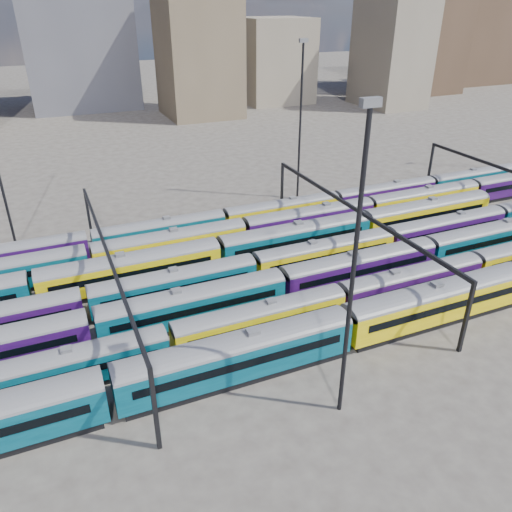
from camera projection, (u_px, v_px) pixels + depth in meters
name	position (u px, v px, depth m)	size (l,w,h in m)	color
ground	(280.00, 278.00, 62.03)	(500.00, 500.00, 0.00)	#3E3834
rake_1	(261.00, 317.00, 50.30)	(93.75, 2.75, 4.61)	black
rake_2	(91.00, 324.00, 48.67)	(123.54, 3.01, 5.07)	black
rake_3	(325.00, 251.00, 63.11)	(97.21, 2.85, 4.79)	black
rake_4	(131.00, 267.00, 58.80)	(108.74, 3.18, 5.37)	black
rake_5	(171.00, 242.00, 65.08)	(143.76, 3.00, 5.06)	black
rake_6	(224.00, 219.00, 72.51)	(113.07, 2.76, 4.63)	black
gantry_1	(108.00, 260.00, 51.87)	(0.35, 40.35, 8.03)	black
gantry_2	(353.00, 215.00, 62.43)	(0.35, 40.35, 8.03)	black
mast_2	(354.00, 264.00, 35.91)	(1.40, 0.50, 25.60)	black
mast_3	(300.00, 117.00, 80.44)	(1.40, 0.50, 25.60)	black
skyline	(418.00, 30.00, 175.47)	(399.22, 60.48, 50.03)	#665B4C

